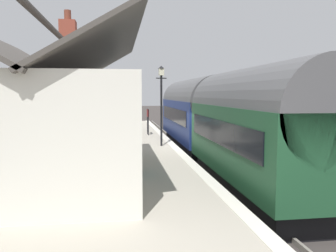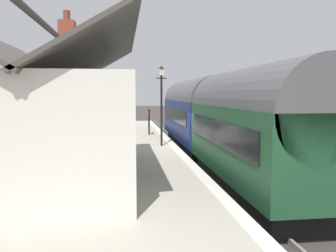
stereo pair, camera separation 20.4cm
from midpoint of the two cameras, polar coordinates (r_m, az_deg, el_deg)
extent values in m
plane|color=#383330|center=(15.97, 5.90, -6.91)|extent=(160.00, 160.00, 0.00)
cube|color=#A39B8C|center=(15.47, -9.44, -5.62)|extent=(32.00, 6.38, 0.92)
cube|color=beige|center=(15.57, 1.69, -3.73)|extent=(32.00, 0.36, 0.02)
cube|color=gray|center=(16.40, 11.45, -6.41)|extent=(52.00, 0.08, 0.14)
cube|color=gray|center=(16.00, 6.53, -6.63)|extent=(52.00, 0.08, 0.14)
cube|color=black|center=(21.25, 4.94, -2.85)|extent=(9.00, 2.29, 0.70)
cube|color=navy|center=(21.09, 4.97, 1.19)|extent=(9.79, 2.70, 2.30)
cylinder|color=#515154|center=(21.03, 5.00, 4.32)|extent=(9.79, 2.65, 2.65)
cube|color=black|center=(20.82, 1.30, 1.95)|extent=(8.32, 0.03, 0.80)
cylinder|color=black|center=(24.10, 3.44, -1.85)|extent=(0.70, 2.16, 0.70)
cylinder|color=black|center=(18.43, 6.90, -4.14)|extent=(0.70, 2.16, 0.70)
cube|color=black|center=(25.88, 2.64, 2.89)|extent=(0.04, 2.16, 0.90)
cylinder|color=#F2EDCC|center=(25.96, 2.62, 0.73)|extent=(0.06, 0.24, 0.24)
cube|color=red|center=(26.04, 2.60, -0.26)|extent=(0.16, 2.56, 0.24)
cube|color=black|center=(12.19, 14.81, -9.28)|extent=(7.82, 2.29, 0.70)
cube|color=#1E4C2D|center=(11.90, 14.99, -2.27)|extent=(8.50, 2.70, 2.30)
cylinder|color=#515154|center=(11.81, 15.13, 3.27)|extent=(8.50, 2.65, 2.65)
cube|color=black|center=(11.42, 8.68, -1.01)|extent=(7.22, 0.03, 0.80)
cylinder|color=black|center=(14.51, 10.98, -6.82)|extent=(0.70, 2.16, 0.70)
cylinder|color=black|center=(9.98, 20.49, -12.77)|extent=(0.70, 2.16, 0.70)
cube|color=silver|center=(10.64, -17.50, -0.27)|extent=(7.83, 4.38, 2.96)
cube|color=#47423D|center=(10.51, -11.83, 11.34)|extent=(8.33, 2.46, 1.48)
cube|color=#47423D|center=(10.89, -23.61, 10.79)|extent=(8.33, 2.46, 1.48)
cylinder|color=#47423D|center=(10.73, -17.93, 14.49)|extent=(8.33, 0.16, 0.16)
cube|color=brown|center=(12.88, -16.07, 12.01)|extent=(0.56, 0.56, 2.11)
cylinder|color=brown|center=(13.08, -16.22, 17.39)|extent=(0.24, 0.24, 0.36)
cube|color=teal|center=(10.32, -5.45, -2.61)|extent=(0.90, 0.06, 2.10)
cube|color=teal|center=(8.85, -5.16, 0.29)|extent=(0.80, 0.05, 1.10)
cube|color=teal|center=(11.64, -5.72, 1.52)|extent=(0.80, 0.05, 1.10)
cube|color=teal|center=(23.26, -8.04, 0.37)|extent=(1.41, 0.43, 0.06)
cube|color=teal|center=(23.24, -7.60, 0.94)|extent=(1.40, 0.14, 0.40)
cube|color=black|center=(22.73, -8.08, -0.34)|extent=(0.07, 0.36, 0.44)
cube|color=black|center=(23.84, -7.99, -0.07)|extent=(0.07, 0.36, 0.44)
cube|color=teal|center=(26.24, -7.88, 0.94)|extent=(1.41, 0.43, 0.06)
cube|color=teal|center=(26.23, -7.49, 1.45)|extent=(1.40, 0.14, 0.40)
cube|color=black|center=(25.71, -7.85, 0.33)|extent=(0.07, 0.36, 0.44)
cube|color=black|center=(26.82, -7.89, 0.55)|extent=(0.07, 0.36, 0.44)
cone|color=gray|center=(25.36, -11.59, 0.04)|extent=(0.44, 0.44, 0.30)
cylinder|color=gray|center=(25.37, -11.59, -0.22)|extent=(0.24, 0.24, 0.06)
ellipsoid|color=#4C8C2D|center=(25.33, -11.61, 0.77)|extent=(0.50, 0.50, 0.60)
cone|color=#B83840|center=(25.31, -11.62, 1.17)|extent=(0.11, 0.11, 0.20)
cube|color=gray|center=(26.49, -11.89, 0.28)|extent=(0.83, 0.32, 0.31)
ellipsoid|color=olive|center=(26.46, -11.91, 0.86)|extent=(0.75, 0.29, 0.29)
cylinder|color=black|center=(18.20, -9.57, -1.83)|extent=(0.45, 0.45, 0.41)
ellipsoid|color=#2D7233|center=(18.16, -9.59, -0.64)|extent=(0.50, 0.50, 0.55)
cone|color=#D06149|center=(18.14, -9.60, -0.08)|extent=(0.11, 0.11, 0.20)
cylinder|color=black|center=(16.11, -0.74, 2.59)|extent=(0.10, 0.10, 3.37)
cylinder|color=black|center=(16.11, -0.75, 8.05)|extent=(0.05, 0.50, 0.05)
cube|color=beige|center=(16.12, -0.75, 9.08)|extent=(0.24, 0.24, 0.32)
cone|color=black|center=(16.14, -0.75, 9.86)|extent=(0.32, 0.32, 0.14)
cylinder|color=black|center=(20.41, -2.87, -0.01)|extent=(0.06, 0.06, 1.10)
cylinder|color=black|center=(21.01, -3.00, 0.14)|extent=(0.06, 0.06, 1.10)
cube|color=maroon|center=(20.65, -2.95, 2.19)|extent=(0.90, 0.06, 0.44)
cube|color=black|center=(20.65, -2.95, 2.19)|extent=(0.96, 0.03, 0.50)
camera|label=1|loc=(0.10, -89.63, 0.04)|focal=36.22mm
camera|label=2|loc=(0.10, 90.37, -0.04)|focal=36.22mm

